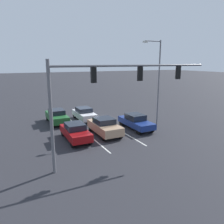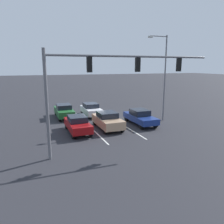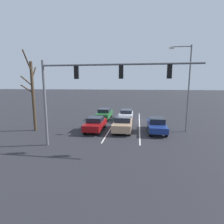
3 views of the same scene
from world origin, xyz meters
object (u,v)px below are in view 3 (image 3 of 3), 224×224
traffic_signal_gantry (92,82)px  street_lamp_left_shoulder (187,83)px  car_tan_midlane_front (123,124)px  car_darkgreen_rightlane_second (104,114)px  bare_tree_near (32,93)px  car_maroon_rightlane_front (95,124)px  car_navy_leftlane_front (157,125)px  car_silver_midlane_second (126,115)px

traffic_signal_gantry → street_lamp_left_shoulder: street_lamp_left_shoulder is taller
car_tan_midlane_front → car_darkgreen_rightlane_second: bearing=-61.8°
car_darkgreen_rightlane_second → street_lamp_left_shoulder: street_lamp_left_shoulder is taller
car_darkgreen_rightlane_second → bare_tree_near: (6.29, 7.03, 3.21)m
car_darkgreen_rightlane_second → bare_tree_near: bearing=48.2°
car_maroon_rightlane_front → bare_tree_near: bare_tree_near is taller
street_lamp_left_shoulder → bare_tree_near: size_ratio=1.07×
car_tan_midlane_front → street_lamp_left_shoulder: size_ratio=0.49×
car_tan_midlane_front → bare_tree_near: 10.02m
car_navy_leftlane_front → car_darkgreen_rightlane_second: 8.76m
car_silver_midlane_second → car_darkgreen_rightlane_second: 3.14m
street_lamp_left_shoulder → bare_tree_near: street_lamp_left_shoulder is taller
car_navy_leftlane_front → car_darkgreen_rightlane_second: size_ratio=1.00×
car_navy_leftlane_front → car_tan_midlane_front: (3.54, 0.17, 0.01)m
car_navy_leftlane_front → car_tan_midlane_front: bearing=2.8°
traffic_signal_gantry → car_darkgreen_rightlane_second: bearing=-83.6°
street_lamp_left_shoulder → car_navy_leftlane_front: bearing=10.6°
car_navy_leftlane_front → car_silver_midlane_second: size_ratio=1.09×
car_maroon_rightlane_front → car_darkgreen_rightlane_second: (0.22, -6.14, 0.01)m
street_lamp_left_shoulder → car_silver_midlane_second: bearing=-37.9°
car_maroon_rightlane_front → bare_tree_near: (6.50, 0.89, 3.22)m
car_tan_midlane_front → street_lamp_left_shoulder: (-6.39, -0.71, 4.27)m
car_navy_leftlane_front → bare_tree_near: 13.43m
car_darkgreen_rightlane_second → street_lamp_left_shoulder: size_ratio=0.51×
car_silver_midlane_second → street_lamp_left_shoulder: 9.17m
street_lamp_left_shoulder → car_maroon_rightlane_front: bearing=6.2°
traffic_signal_gantry → street_lamp_left_shoulder: bearing=-144.5°
car_navy_leftlane_front → car_darkgreen_rightlane_second: car_darkgreen_rightlane_second is taller
bare_tree_near → street_lamp_left_shoulder: bearing=-173.1°
car_silver_midlane_second → bare_tree_near: size_ratio=0.50×
car_tan_midlane_front → traffic_signal_gantry: size_ratio=0.36×
car_navy_leftlane_front → car_maroon_rightlane_front: bearing=4.2°
car_tan_midlane_front → street_lamp_left_shoulder: 7.72m
car_navy_leftlane_front → car_maroon_rightlane_front: car_navy_leftlane_front is taller
car_tan_midlane_front → street_lamp_left_shoulder: bearing=-173.7°
car_silver_midlane_second → traffic_signal_gantry: 11.90m
bare_tree_near → car_navy_leftlane_front: bearing=-174.0°
car_silver_midlane_second → car_navy_leftlane_front: bearing=122.8°
car_silver_midlane_second → bare_tree_near: 12.10m
car_navy_leftlane_front → car_maroon_rightlane_front: (6.46, 0.47, 0.01)m
car_tan_midlane_front → car_silver_midlane_second: bearing=-90.0°
traffic_signal_gantry → street_lamp_left_shoulder: (-8.29, -5.92, -0.10)m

